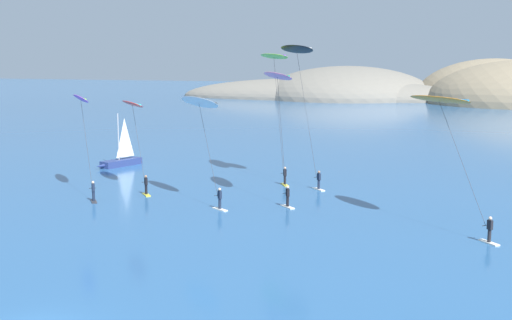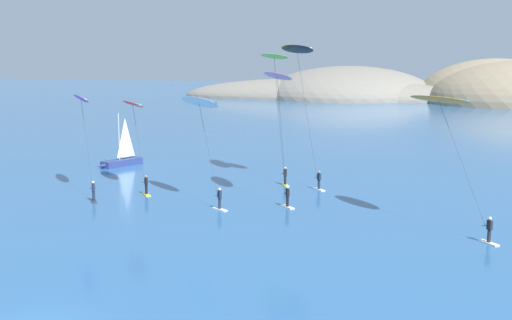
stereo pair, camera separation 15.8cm
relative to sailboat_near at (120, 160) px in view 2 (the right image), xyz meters
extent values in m
ellipsoid|color=#84755B|center=(37.04, 139.54, -0.64)|extent=(44.62, 40.00, 23.68)
ellipsoid|color=slate|center=(-11.25, 126.27, -0.64)|extent=(88.38, 27.12, 12.16)
ellipsoid|color=slate|center=(-5.00, 135.45, -0.64)|extent=(53.15, 55.73, 19.22)
cube|color=navy|center=(0.09, 0.29, -0.29)|extent=(2.73, 5.00, 0.70)
cone|color=navy|center=(-0.61, -2.01, -0.29)|extent=(1.26, 2.26, 0.67)
cylinder|color=#B2B2B7|center=(0.00, 0.01, 2.56)|extent=(0.12, 0.12, 5.00)
pyramid|color=white|center=(0.26, 0.87, 2.38)|extent=(0.60, 1.75, 4.25)
cylinder|color=#A5A5AD|center=(0.26, 0.87, 0.31)|extent=(0.60, 1.75, 0.08)
cube|color=silver|center=(37.83, -17.36, -0.60)|extent=(1.33, 1.36, 0.08)
cylinder|color=black|center=(37.83, -17.36, -0.16)|extent=(0.22, 0.22, 0.80)
cube|color=black|center=(37.83, -17.36, 0.54)|extent=(0.38, 0.38, 0.60)
sphere|color=beige|center=(37.83, -17.36, 0.96)|extent=(0.22, 0.22, 0.22)
cylinder|color=black|center=(37.58, -17.11, 0.42)|extent=(0.41, 0.42, 0.04)
ellipsoid|color=orange|center=(34.15, -13.82, 8.06)|extent=(5.20, 5.08, 0.67)
cylinder|color=#0F7FE5|center=(34.15, -13.82, 8.11)|extent=(4.05, 3.90, 0.16)
cylinder|color=#333338|center=(35.86, -15.47, 4.19)|extent=(3.46, 3.32, 7.56)
cube|color=silver|center=(18.40, -14.93, -0.60)|extent=(1.50, 1.09, 0.08)
cylinder|color=#192338|center=(18.40, -14.93, -0.16)|extent=(0.22, 0.22, 0.80)
cube|color=#192338|center=(18.40, -14.93, 0.54)|extent=(0.39, 0.37, 0.60)
sphere|color=beige|center=(18.40, -14.93, 0.96)|extent=(0.22, 0.22, 0.22)
cylinder|color=black|center=(18.12, -14.72, 0.42)|extent=(0.37, 0.46, 0.04)
ellipsoid|color=white|center=(15.79, -12.92, 7.41)|extent=(5.60, 4.75, 1.08)
cylinder|color=black|center=(15.79, -12.92, 7.46)|extent=(4.65, 3.64, 0.16)
cylinder|color=#333338|center=(16.95, -13.82, 3.87)|extent=(2.36, 1.83, 6.90)
cube|color=silver|center=(23.01, -12.36, -0.60)|extent=(1.40, 1.28, 0.08)
cylinder|color=black|center=(23.01, -12.36, -0.16)|extent=(0.22, 0.22, 0.80)
cube|color=black|center=(23.01, -12.36, 0.54)|extent=(0.37, 0.39, 0.60)
sphere|color=beige|center=(23.01, -12.36, 0.96)|extent=(0.22, 0.22, 0.22)
cylinder|color=black|center=(22.80, -12.08, 0.42)|extent=(0.46, 0.37, 0.04)
ellipsoid|color=pink|center=(21.46, -10.36, 9.45)|extent=(4.56, 5.28, 0.81)
cylinder|color=#14895B|center=(21.46, -10.36, 9.50)|extent=(3.37, 4.26, 0.16)
cylinder|color=#333338|center=(22.13, -11.22, 4.88)|extent=(1.37, 1.75, 8.93)
cube|color=yellow|center=(20.07, -3.93, -0.60)|extent=(1.16, 1.47, 0.08)
cylinder|color=black|center=(20.07, -3.93, -0.16)|extent=(0.22, 0.22, 0.80)
cube|color=black|center=(20.07, -3.93, 0.54)|extent=(0.37, 0.39, 0.60)
sphere|color=tan|center=(20.07, -3.93, 0.96)|extent=(0.22, 0.22, 0.22)
cylinder|color=black|center=(19.84, -3.65, 0.42)|extent=(0.45, 0.38, 0.04)
ellipsoid|color=#8CD12D|center=(18.15, -1.59, 11.04)|extent=(5.03, 5.64, 0.67)
cylinder|color=#722DD1|center=(18.15, -1.59, 11.09)|extent=(3.71, 4.48, 0.16)
cylinder|color=#333338|center=(19.00, -2.62, 5.68)|extent=(1.73, 2.10, 10.52)
cube|color=#2D2D33|center=(7.72, -15.95, -0.60)|extent=(1.27, 1.40, 0.08)
cylinder|color=#192338|center=(7.72, -15.95, -0.16)|extent=(0.22, 0.22, 0.80)
cube|color=#192338|center=(7.72, -15.95, 0.54)|extent=(0.38, 0.38, 0.60)
sphere|color=beige|center=(7.72, -15.95, 0.96)|extent=(0.22, 0.22, 0.22)
cylinder|color=black|center=(7.47, -15.70, 0.42)|extent=(0.42, 0.42, 0.04)
ellipsoid|color=purple|center=(4.72, -12.94, 7.46)|extent=(4.27, 4.28, 0.82)
cylinder|color=#7ACC42|center=(4.72, -12.94, 7.51)|extent=(3.47, 3.47, 0.16)
cylinder|color=#333338|center=(6.09, -14.32, 3.89)|extent=(2.79, 2.79, 6.96)
cube|color=silver|center=(23.52, -4.88, -0.60)|extent=(1.36, 1.32, 0.08)
cylinder|color=#192338|center=(23.52, -4.88, -0.16)|extent=(0.22, 0.22, 0.80)
cube|color=#192338|center=(23.52, -4.88, 0.54)|extent=(0.39, 0.37, 0.60)
sphere|color=#9E7051|center=(23.52, -4.88, 0.96)|extent=(0.22, 0.22, 0.22)
cylinder|color=black|center=(23.24, -4.66, 0.42)|extent=(0.37, 0.46, 0.04)
ellipsoid|color=black|center=(20.69, -2.69, 11.66)|extent=(4.57, 4.03, 0.91)
cylinder|color=white|center=(20.69, -2.69, 11.71)|extent=(3.53, 2.79, 0.16)
cylinder|color=#333338|center=(21.96, -3.68, 5.99)|extent=(2.59, 2.01, 11.15)
cube|color=yellow|center=(10.36, -12.15, -0.60)|extent=(1.34, 1.35, 0.08)
cylinder|color=black|center=(10.36, -12.15, -0.16)|extent=(0.22, 0.22, 0.80)
cube|color=black|center=(10.36, -12.15, 0.54)|extent=(0.38, 0.38, 0.60)
sphere|color=#9E7051|center=(10.36, -12.15, 0.96)|extent=(0.22, 0.22, 0.22)
cylinder|color=black|center=(10.11, -11.91, 0.42)|extent=(0.40, 0.43, 0.04)
ellipsoid|color=red|center=(7.80, -9.75, 6.87)|extent=(4.64, 4.45, 0.72)
cylinder|color=#23D6DB|center=(7.80, -9.75, 6.92)|extent=(3.69, 3.46, 0.16)
cylinder|color=#333338|center=(8.95, -10.83, 3.60)|extent=(2.34, 2.19, 6.36)
camera|label=1|loc=(37.73, -58.81, 10.69)|focal=45.00mm
camera|label=2|loc=(37.87, -58.76, 10.69)|focal=45.00mm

